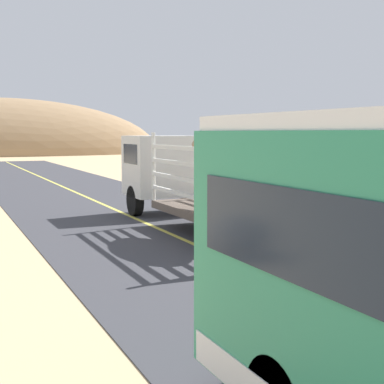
% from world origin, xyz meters
% --- Properties ---
extents(livestock_truck, '(2.53, 9.70, 3.02)m').
position_xyz_m(livestock_truck, '(1.30, 15.39, 1.79)').
color(livestock_truck, silver).
rests_on(livestock_truck, road_surface).
extents(distant_hill, '(44.94, 16.60, 15.29)m').
position_xyz_m(distant_hill, '(1.36, 78.97, 0.00)').
color(distant_hill, '#957553').
rests_on(distant_hill, ground).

